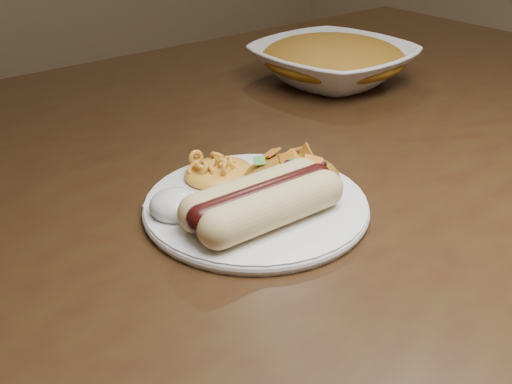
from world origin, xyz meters
TOP-DOWN VIEW (x-y plane):
  - table at (0.00, 0.00)m, footprint 1.60×0.90m
  - plate at (-0.10, -0.15)m, footprint 0.27×0.27m
  - hotdog at (-0.11, -0.18)m, footprint 0.14×0.07m
  - mac_and_cheese at (-0.09, -0.08)m, footprint 0.09×0.09m
  - sour_cream at (-0.17, -0.12)m, footprint 0.06×0.06m
  - taco_salad at (-0.05, -0.15)m, footprint 0.11×0.10m
  - fork at (-0.18, -0.16)m, footprint 0.02×0.15m
  - serving_bowl at (0.26, 0.10)m, footprint 0.26×0.26m
  - bowl_filling at (0.26, 0.10)m, footprint 0.26×0.26m

SIDE VIEW (x-z plane):
  - table at x=0.00m, z-range 0.28..1.03m
  - fork at x=-0.18m, z-range 0.75..0.75m
  - plate at x=-0.10m, z-range 0.75..0.76m
  - mac_and_cheese at x=-0.09m, z-range 0.76..0.79m
  - sour_cream at x=-0.17m, z-range 0.76..0.79m
  - taco_salad at x=-0.05m, z-range 0.76..0.80m
  - serving_bowl at x=0.26m, z-range 0.75..0.81m
  - hotdog at x=-0.11m, z-range 0.76..0.80m
  - bowl_filling at x=0.26m, z-range 0.77..0.83m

